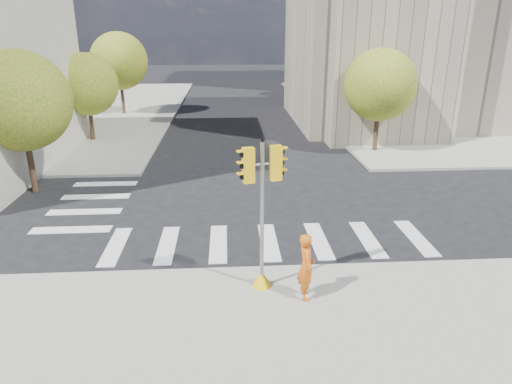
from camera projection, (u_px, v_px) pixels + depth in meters
ground at (267, 220)px, 18.19m from camera, size 160.00×160.00×0.00m
sidewalk_far_right at (451, 106)px, 43.77m from camera, size 28.00×40.00×0.15m
sidewalk_far_left at (23, 111)px, 41.35m from camera, size 28.00×40.00×0.15m
civic_building at (450, 27)px, 34.60m from camera, size 26.00×16.00×19.39m
tree_lw_near at (20, 101)px, 19.88m from camera, size 4.40×4.40×6.41m
tree_lw_mid at (87, 84)px, 29.41m from camera, size 4.00×4.00×5.77m
tree_lw_far at (119, 61)px, 38.53m from camera, size 4.80×4.80×6.95m
tree_re_near at (380, 85)px, 26.65m from camera, size 4.20×4.20×6.16m
tree_re_mid at (334, 64)px, 37.81m from camera, size 4.60×4.60×6.66m
tree_re_far at (309, 60)px, 49.23m from camera, size 4.00×4.00×5.88m
lamp_near at (369, 70)px, 30.25m from camera, size 0.35×0.18×8.11m
lamp_far at (325, 57)px, 43.39m from camera, size 0.35×0.18×8.11m
traffic_signal at (262, 228)px, 12.63m from camera, size 1.08×0.56×4.40m
photographer at (306, 266)px, 12.41m from camera, size 0.49×0.72×1.92m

